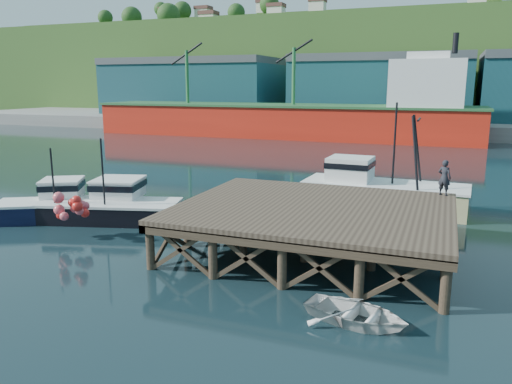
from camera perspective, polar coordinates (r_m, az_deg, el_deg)
The scene contains 12 objects.
ground at distance 25.13m, azimuth -5.70°, elevation -5.19°, with size 300.00×300.00×0.00m, color black.
wharf at distance 22.57m, azimuth 6.57°, elevation -2.11°, with size 12.00×10.00×2.62m.
far_quay at distance 92.27m, azimuth 14.27°, elevation 7.82°, with size 160.00×40.00×2.00m, color gray.
warehouse_left at distance 97.81m, azimuth -7.16°, elevation 11.56°, with size 32.00×16.00×9.00m, color #184552.
warehouse_mid at distance 87.08m, azimuth 14.05°, elevation 11.22°, with size 28.00×16.00×9.00m, color #184552.
cargo_ship at distance 72.15m, azimuth 5.44°, elevation 8.85°, with size 55.50×10.00×13.75m.
hillside at distance 121.93m, azimuth 16.28°, elevation 13.41°, with size 220.00×50.00×22.00m, color #2D511E.
boat_navy at distance 30.47m, azimuth -21.53°, elevation -1.28°, with size 6.95×5.29×4.14m.
boat_black at distance 29.23m, azimuth -16.09°, elevation -1.38°, with size 8.08×6.69×4.70m.
trawler at distance 31.20m, azimuth 14.09°, elevation 0.45°, with size 9.81×3.92×6.46m.
dinghy at distance 16.68m, azimuth 11.37°, elevation -13.42°, with size 2.40×3.36×0.70m, color silver.
dockworker at distance 26.18m, azimuth 20.73°, elevation 1.55°, with size 0.64×0.42×1.76m, color black.
Camera 1 is at (10.85, -21.39, 7.50)m, focal length 35.00 mm.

